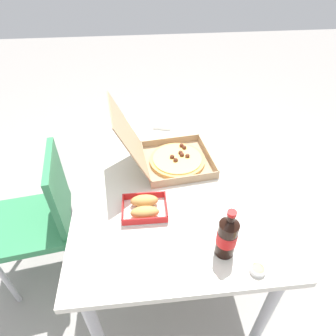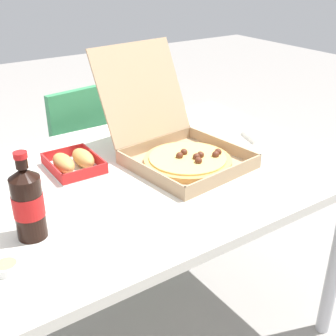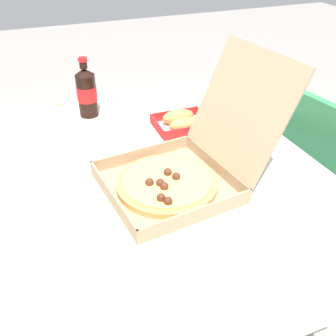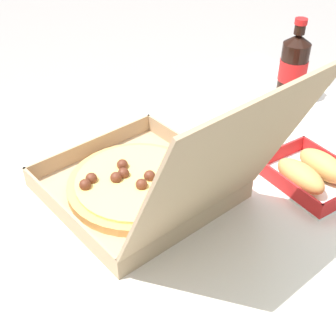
{
  "view_description": "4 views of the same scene",
  "coord_description": "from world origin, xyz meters",
  "px_view_note": "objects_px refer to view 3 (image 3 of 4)",
  "views": [
    {
      "loc": [
        -1.05,
        0.12,
        1.64
      ],
      "look_at": [
        0.02,
        0.01,
        0.74
      ],
      "focal_mm": 30.77,
      "sensor_mm": 36.0,
      "label": 1
    },
    {
      "loc": [
        -0.67,
        -1.07,
        1.32
      ],
      "look_at": [
        0.01,
        -0.07,
        0.73
      ],
      "focal_mm": 46.6,
      "sensor_mm": 36.0,
      "label": 2
    },
    {
      "loc": [
        0.9,
        -0.36,
        1.35
      ],
      "look_at": [
        0.04,
        -0.02,
        0.73
      ],
      "focal_mm": 40.62,
      "sensor_mm": 36.0,
      "label": 3
    },
    {
      "loc": [
        0.46,
        0.6,
        1.32
      ],
      "look_at": [
        0.02,
        -0.06,
        0.72
      ],
      "focal_mm": 49.66,
      "sensor_mm": 36.0,
      "label": 4
    }
  ],
  "objects_px": {
    "napkin_pile": "(247,278)",
    "chair": "(331,180)",
    "bread_side_box": "(181,122)",
    "cola_bottle": "(87,92)",
    "dipping_sauce_cup": "(60,107)",
    "pizza_box_open": "(180,170)",
    "paper_menu": "(320,223)"
  },
  "relations": [
    {
      "from": "paper_menu",
      "to": "napkin_pile",
      "type": "relative_size",
      "value": 1.91
    },
    {
      "from": "bread_side_box",
      "to": "napkin_pile",
      "type": "relative_size",
      "value": 1.75
    },
    {
      "from": "paper_menu",
      "to": "cola_bottle",
      "type": "bearing_deg",
      "value": -149.82
    },
    {
      "from": "bread_side_box",
      "to": "cola_bottle",
      "type": "height_order",
      "value": "cola_bottle"
    },
    {
      "from": "chair",
      "to": "bread_side_box",
      "type": "height_order",
      "value": "chair"
    },
    {
      "from": "pizza_box_open",
      "to": "napkin_pile",
      "type": "xyz_separation_m",
      "value": [
        0.37,
        -0.01,
        -0.04
      ]
    },
    {
      "from": "chair",
      "to": "dipping_sauce_cup",
      "type": "bearing_deg",
      "value": -120.73
    },
    {
      "from": "bread_side_box",
      "to": "cola_bottle",
      "type": "bearing_deg",
      "value": -128.91
    },
    {
      "from": "chair",
      "to": "pizza_box_open",
      "type": "relative_size",
      "value": 1.64
    },
    {
      "from": "pizza_box_open",
      "to": "dipping_sauce_cup",
      "type": "height_order",
      "value": "pizza_box_open"
    },
    {
      "from": "chair",
      "to": "dipping_sauce_cup",
      "type": "height_order",
      "value": "chair"
    },
    {
      "from": "paper_menu",
      "to": "napkin_pile",
      "type": "bearing_deg",
      "value": -67.96
    },
    {
      "from": "bread_side_box",
      "to": "paper_menu",
      "type": "xyz_separation_m",
      "value": [
        0.6,
        0.12,
        -0.02
      ]
    },
    {
      "from": "chair",
      "to": "cola_bottle",
      "type": "distance_m",
      "value": 1.0
    },
    {
      "from": "napkin_pile",
      "to": "chair",
      "type": "bearing_deg",
      "value": 123.4
    },
    {
      "from": "napkin_pile",
      "to": "dipping_sauce_cup",
      "type": "xyz_separation_m",
      "value": [
        -1.01,
        -0.24,
        0.0
      ]
    },
    {
      "from": "dipping_sauce_cup",
      "to": "bread_side_box",
      "type": "bearing_deg",
      "value": 49.98
    },
    {
      "from": "paper_menu",
      "to": "dipping_sauce_cup",
      "type": "distance_m",
      "value": 1.05
    },
    {
      "from": "cola_bottle",
      "to": "paper_menu",
      "type": "height_order",
      "value": "cola_bottle"
    },
    {
      "from": "cola_bottle",
      "to": "napkin_pile",
      "type": "distance_m",
      "value": 0.93
    },
    {
      "from": "dipping_sauce_cup",
      "to": "napkin_pile",
      "type": "bearing_deg",
      "value": 13.36
    },
    {
      "from": "bread_side_box",
      "to": "chair",
      "type": "bearing_deg",
      "value": 67.13
    },
    {
      "from": "pizza_box_open",
      "to": "paper_menu",
      "type": "distance_m",
      "value": 0.39
    },
    {
      "from": "cola_bottle",
      "to": "dipping_sauce_cup",
      "type": "height_order",
      "value": "cola_bottle"
    },
    {
      "from": "chair",
      "to": "dipping_sauce_cup",
      "type": "distance_m",
      "value": 1.11
    },
    {
      "from": "pizza_box_open",
      "to": "paper_menu",
      "type": "relative_size",
      "value": 2.41
    },
    {
      "from": "chair",
      "to": "paper_menu",
      "type": "height_order",
      "value": "chair"
    },
    {
      "from": "chair",
      "to": "pizza_box_open",
      "type": "height_order",
      "value": "pizza_box_open"
    },
    {
      "from": "cola_bottle",
      "to": "paper_menu",
      "type": "distance_m",
      "value": 0.93
    },
    {
      "from": "bread_side_box",
      "to": "napkin_pile",
      "type": "bearing_deg",
      "value": -11.92
    },
    {
      "from": "cola_bottle",
      "to": "paper_menu",
      "type": "bearing_deg",
      "value": 26.2
    },
    {
      "from": "napkin_pile",
      "to": "dipping_sauce_cup",
      "type": "distance_m",
      "value": 1.03
    }
  ]
}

